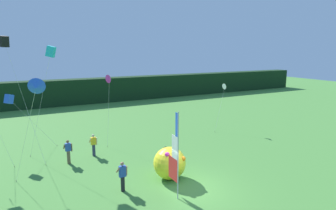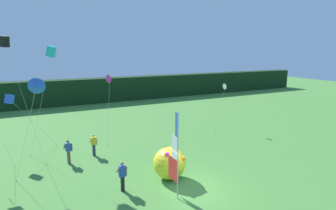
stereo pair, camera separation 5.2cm
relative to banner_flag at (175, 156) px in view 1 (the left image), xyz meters
The scene contains 13 objects.
ground_plane 2.49m from the banner_flag, 12.51° to the left, with size 120.00×120.00×0.00m, color #478438.
distant_treeline 28.98m from the banner_flag, 87.75° to the left, with size 80.00×2.40×3.50m, color black.
banner_flag is the anchor object (origin of this frame).
person_near_banner 8.33m from the banner_flag, 121.05° to the left, with size 0.55×0.48×1.64m.
person_mid_field 3.14m from the banner_flag, 141.57° to the left, with size 0.55×0.48×1.66m.
person_far_left 8.19m from the banner_flag, 107.43° to the left, with size 0.55×0.48×1.60m.
inflatable_balloon 2.43m from the banner_flag, 69.99° to the left, with size 1.92×1.92×1.92m.
kite_blue_box_1 13.08m from the banner_flag, 125.31° to the left, with size 3.32×1.08×4.50m.
kite_cyan_box_2 11.01m from the banner_flag, 119.04° to the left, with size 2.20×1.52×7.79m.
kite_black_box_3 13.66m from the banner_flag, 126.71° to the left, with size 2.09×2.84×8.43m.
kite_blue_delta_4 7.44m from the banner_flag, 157.48° to the left, with size 1.82×3.56×6.23m.
kite_magenta_delta_5 10.58m from the banner_flag, 92.27° to the left, with size 0.94×1.41×5.61m.
kite_white_delta_6 14.34m from the banner_flag, 41.52° to the left, with size 1.87×1.17×4.39m.
Camera 1 is at (-7.71, -12.11, 7.50)m, focal length 30.18 mm.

